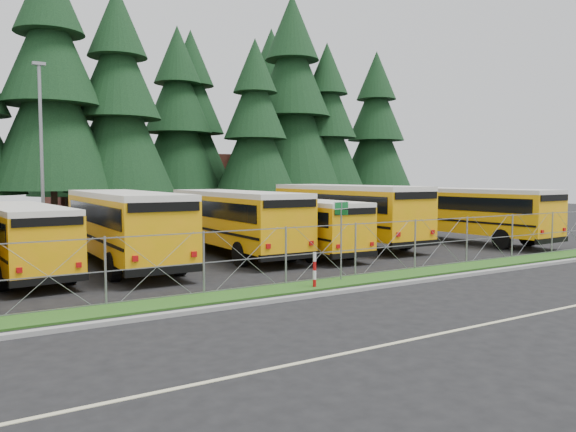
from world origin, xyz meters
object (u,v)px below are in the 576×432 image
object	(u,v)px
light_standard	(41,145)
bus_2	(122,229)
bus_4	(232,223)
striped_bollard	(315,270)
bus_1	(19,240)
bus_east	(463,215)
bus_5	(299,227)
street_sign	(341,224)
bus_6	(342,215)

from	to	relation	value
light_standard	bus_2	bearing A→B (deg)	-83.33
bus_4	striped_bollard	world-z (taller)	bus_4
bus_1	bus_2	world-z (taller)	bus_2
bus_4	light_standard	world-z (taller)	light_standard
bus_east	bus_5	bearing A→B (deg)	172.30
bus_east	bus_1	bearing A→B (deg)	173.37
bus_east	street_sign	xyz separation A→B (m)	(-13.16, -6.01, 0.52)
bus_2	bus_6	xyz separation A→B (m)	(12.12, 1.09, 0.08)
bus_4	bus_east	size ratio (longest dim) A/B	0.99
bus_2	bus_east	world-z (taller)	bus_2
bus_5	street_sign	xyz separation A→B (m)	(-2.60, -6.78, 0.74)
street_sign	bus_5	bearing A→B (deg)	69.04
striped_bollard	light_standard	xyz separation A→B (m)	(-5.42, 19.66, 4.90)
bus_2	bus_4	bearing A→B (deg)	7.08
bus_5	bus_east	distance (m)	10.59
bus_2	bus_1	bearing A→B (deg)	-175.79
bus_east	street_sign	world-z (taller)	bus_east
bus_6	street_sign	distance (m)	10.78
bus_1	striped_bollard	world-z (taller)	bus_1
bus_5	bus_east	size ratio (longest dim) A/B	0.86
bus_4	street_sign	xyz separation A→B (m)	(0.31, -8.06, 0.53)
bus_4	light_standard	bearing A→B (deg)	121.89
street_sign	light_standard	bearing A→B (deg)	110.04
bus_east	bus_4	bearing A→B (deg)	167.83
bus_1	street_sign	xyz separation A→B (m)	(9.49, -7.25, 0.72)
street_sign	light_standard	distance (m)	20.59
bus_1	light_standard	size ratio (longest dim) A/B	0.99
bus_6	light_standard	size ratio (longest dim) A/B	1.21
bus_2	striped_bollard	size ratio (longest dim) A/B	9.75
bus_6	bus_east	xyz separation A→B (m)	(6.63, -2.56, -0.10)
bus_2	bus_6	world-z (taller)	bus_6
light_standard	street_sign	bearing A→B (deg)	-69.96
bus_6	street_sign	xyz separation A→B (m)	(-6.52, -8.57, 0.42)
bus_east	street_sign	distance (m)	14.47
bus_2	street_sign	distance (m)	9.36
bus_5	bus_east	world-z (taller)	bus_east
bus_4	bus_6	world-z (taller)	bus_6
bus_2	striped_bollard	xyz separation A→B (m)	(4.07, -8.07, -0.93)
bus_6	street_sign	bearing A→B (deg)	-126.48
street_sign	striped_bollard	bearing A→B (deg)	-158.90
street_sign	bus_east	bearing A→B (deg)	24.53
striped_bollard	bus_6	bearing A→B (deg)	48.67
bus_4	street_sign	distance (m)	8.08
bus_4	striped_bollard	size ratio (longest dim) A/B	9.56
bus_5	street_sign	size ratio (longest dim) A/B	3.53
bus_2	bus_4	world-z (taller)	bus_2
bus_east	street_sign	bearing A→B (deg)	-158.96
street_sign	striped_bollard	distance (m)	2.18
bus_2	light_standard	distance (m)	12.32
bus_6	bus_1	bearing A→B (deg)	-174.49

